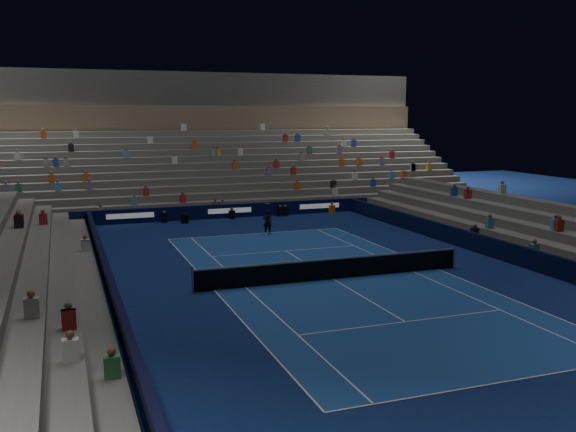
# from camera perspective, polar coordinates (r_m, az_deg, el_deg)

# --- Properties ---
(ground) EXTENTS (90.00, 90.00, 0.00)m
(ground) POSITION_cam_1_polar(r_m,az_deg,el_deg) (28.85, 4.07, -5.69)
(ground) COLOR navy
(ground) RESTS_ON ground
(court_surface) EXTENTS (10.97, 23.77, 0.01)m
(court_surface) POSITION_cam_1_polar(r_m,az_deg,el_deg) (28.85, 4.07, -5.68)
(court_surface) COLOR #1A4592
(court_surface) RESTS_ON ground
(sponsor_barrier_far) EXTENTS (44.00, 0.25, 1.00)m
(sponsor_barrier_far) POSITION_cam_1_polar(r_m,az_deg,el_deg) (45.95, -5.30, 0.45)
(sponsor_barrier_far) COLOR #080B33
(sponsor_barrier_far) RESTS_ON ground
(sponsor_barrier_east) EXTENTS (0.25, 37.00, 1.00)m
(sponsor_barrier_east) POSITION_cam_1_polar(r_m,az_deg,el_deg) (33.76, 19.33, -3.14)
(sponsor_barrier_east) COLOR black
(sponsor_barrier_east) RESTS_ON ground
(sponsor_barrier_west) EXTENTS (0.25, 37.00, 1.00)m
(sponsor_barrier_west) POSITION_cam_1_polar(r_m,az_deg,el_deg) (26.44, -15.64, -6.26)
(sponsor_barrier_west) COLOR black
(sponsor_barrier_west) RESTS_ON ground
(grandstand_main) EXTENTS (44.00, 15.20, 11.20)m
(grandstand_main) POSITION_cam_1_polar(r_m,az_deg,el_deg) (54.73, -7.83, 4.81)
(grandstand_main) COLOR #62625D
(grandstand_main) RESTS_ON ground
(grandstand_east) EXTENTS (5.00, 37.00, 2.50)m
(grandstand_east) POSITION_cam_1_polar(r_m,az_deg,el_deg) (35.95, 23.66, -2.00)
(grandstand_east) COLOR slate
(grandstand_east) RESTS_ON ground
(grandstand_west) EXTENTS (5.00, 37.00, 2.50)m
(grandstand_west) POSITION_cam_1_polar(r_m,az_deg,el_deg) (26.35, -23.25, -5.79)
(grandstand_west) COLOR #61605C
(grandstand_west) RESTS_ON ground
(tennis_net) EXTENTS (12.90, 0.10, 1.10)m
(tennis_net) POSITION_cam_1_polar(r_m,az_deg,el_deg) (28.73, 4.08, -4.72)
(tennis_net) COLOR #B2B2B7
(tennis_net) RESTS_ON ground
(tennis_player) EXTENTS (0.58, 0.38, 1.56)m
(tennis_player) POSITION_cam_1_polar(r_m,az_deg,el_deg) (39.34, -1.86, -0.55)
(tennis_player) COLOR black
(tennis_player) RESTS_ON ground
(broadcast_camera) EXTENTS (0.65, 1.03, 0.66)m
(broadcast_camera) POSITION_cam_1_polar(r_m,az_deg,el_deg) (44.21, -9.25, -0.18)
(broadcast_camera) COLOR black
(broadcast_camera) RESTS_ON ground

